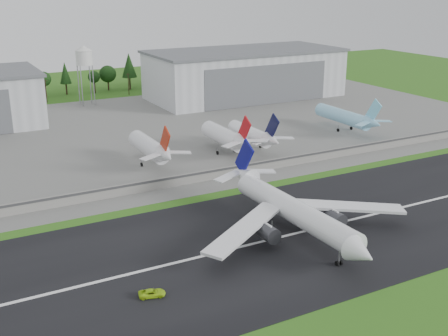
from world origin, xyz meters
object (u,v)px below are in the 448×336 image
ground_vehicle (152,293)px  parked_jet_red_b (228,137)px  parked_jet_red_a (152,148)px  parked_jet_skyblue (348,117)px  main_airliner (295,217)px  parked_jet_navy (255,135)px

ground_vehicle → parked_jet_red_b: bearing=-22.5°
parked_jet_red_a → parked_jet_red_b: parked_jet_red_b is taller
ground_vehicle → parked_jet_red_a: parked_jet_red_a is taller
ground_vehicle → parked_jet_skyblue: size_ratio=0.14×
main_airliner → parked_jet_navy: bearing=-114.9°
ground_vehicle → parked_jet_red_a: size_ratio=0.17×
ground_vehicle → parked_jet_navy: 104.39m
parked_jet_red_a → parked_jet_red_b: (28.82, 0.01, 0.07)m
main_airliner → ground_vehicle: size_ratio=11.09×
parked_jet_navy → parked_jet_skyblue: parked_jet_skyblue is taller
parked_jet_skyblue → parked_jet_red_b: bearing=-175.2°
ground_vehicle → parked_jet_skyblue: parked_jet_skyblue is taller
ground_vehicle → parked_jet_navy: (70.09, 77.19, 5.13)m
main_airliner → parked_jet_red_a: 67.97m
main_airliner → parked_jet_skyblue: (76.53, 71.99, 1.20)m
main_airliner → parked_jet_skyblue: bearing=-138.4°
parked_jet_red_a → parked_jet_skyblue: parked_jet_red_a is taller
main_airliner → parked_jet_red_a: bearing=-82.2°
ground_vehicle → parked_jet_navy: size_ratio=0.17×
ground_vehicle → parked_jet_red_a: (30.18, 77.25, 5.48)m
parked_jet_red_a → parked_jet_navy: (39.91, -0.06, -0.35)m
parked_jet_red_b → parked_jet_red_a: bearing=-180.0°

